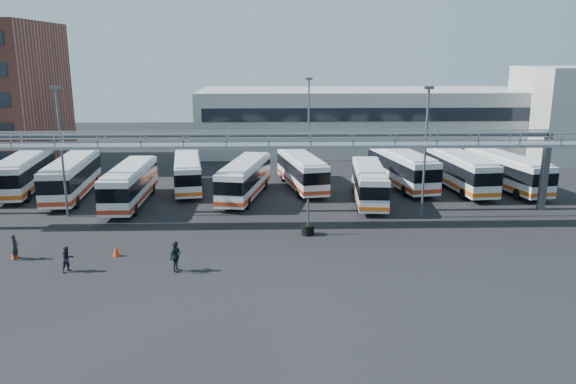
{
  "coord_description": "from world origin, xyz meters",
  "views": [
    {
      "loc": [
        0.22,
        -35.19,
        12.66
      ],
      "look_at": [
        1.42,
        6.0,
        2.38
      ],
      "focal_mm": 35.0,
      "sensor_mm": 36.0,
      "label": 1
    }
  ],
  "objects_px": {
    "bus_9": "(507,171)",
    "cone_right": "(116,251)",
    "bus_8": "(460,170)",
    "light_pole_left": "(61,145)",
    "light_pole_back": "(309,122)",
    "bus_6": "(369,182)",
    "tire_stack": "(308,229)",
    "bus_4": "(244,178)",
    "bus_1": "(72,176)",
    "pedestrian_b": "(67,259)",
    "light_pole_mid": "(426,146)",
    "pedestrian_a": "(15,247)",
    "pedestrian_d": "(176,257)",
    "cone_left": "(15,252)",
    "bus_2": "(130,183)",
    "bus_7": "(401,167)",
    "bus_3": "(188,172)",
    "bus_5": "(302,170)",
    "bus_0": "(24,172)"
  },
  "relations": [
    {
      "from": "bus_2",
      "to": "bus_3",
      "type": "bearing_deg",
      "value": 51.67
    },
    {
      "from": "light_pole_mid",
      "to": "bus_2",
      "type": "height_order",
      "value": "light_pole_mid"
    },
    {
      "from": "pedestrian_b",
      "to": "bus_1",
      "type": "bearing_deg",
      "value": 59.65
    },
    {
      "from": "bus_1",
      "to": "bus_6",
      "type": "distance_m",
      "value": 26.36
    },
    {
      "from": "bus_5",
      "to": "bus_3",
      "type": "bearing_deg",
      "value": 169.46
    },
    {
      "from": "bus_0",
      "to": "bus_6",
      "type": "xyz_separation_m",
      "value": [
        31.28,
        -4.4,
        -0.16
      ]
    },
    {
      "from": "pedestrian_a",
      "to": "cone_right",
      "type": "distance_m",
      "value": 6.19
    },
    {
      "from": "bus_3",
      "to": "cone_right",
      "type": "height_order",
      "value": "bus_3"
    },
    {
      "from": "bus_7",
      "to": "light_pole_back",
      "type": "bearing_deg",
      "value": 141.49
    },
    {
      "from": "bus_3",
      "to": "bus_0",
      "type": "bearing_deg",
      "value": 173.57
    },
    {
      "from": "tire_stack",
      "to": "bus_5",
      "type": "bearing_deg",
      "value": 88.82
    },
    {
      "from": "light_pole_left",
      "to": "bus_6",
      "type": "height_order",
      "value": "light_pole_left"
    },
    {
      "from": "light_pole_left",
      "to": "tire_stack",
      "type": "xyz_separation_m",
      "value": [
        18.75,
        -5.1,
        -5.29
      ]
    },
    {
      "from": "pedestrian_d",
      "to": "light_pole_left",
      "type": "bearing_deg",
      "value": 63.04
    },
    {
      "from": "light_pole_mid",
      "to": "bus_0",
      "type": "relative_size",
      "value": 0.88
    },
    {
      "from": "bus_1",
      "to": "bus_7",
      "type": "distance_m",
      "value": 30.49
    },
    {
      "from": "light_pole_left",
      "to": "bus_9",
      "type": "relative_size",
      "value": 0.91
    },
    {
      "from": "bus_1",
      "to": "bus_3",
      "type": "relative_size",
      "value": 1.12
    },
    {
      "from": "bus_6",
      "to": "cone_left",
      "type": "height_order",
      "value": "bus_6"
    },
    {
      "from": "bus_2",
      "to": "pedestrian_b",
      "type": "xyz_separation_m",
      "value": [
        -0.04,
        -15.2,
        -1.06
      ]
    },
    {
      "from": "bus_1",
      "to": "pedestrian_a",
      "type": "relative_size",
      "value": 7.11
    },
    {
      "from": "bus_9",
      "to": "cone_right",
      "type": "relative_size",
      "value": 15.63
    },
    {
      "from": "bus_6",
      "to": "pedestrian_d",
      "type": "height_order",
      "value": "bus_6"
    },
    {
      "from": "pedestrian_d",
      "to": "cone_left",
      "type": "height_order",
      "value": "pedestrian_d"
    },
    {
      "from": "light_pole_left",
      "to": "bus_8",
      "type": "distance_m",
      "value": 35.07
    },
    {
      "from": "bus_8",
      "to": "pedestrian_b",
      "type": "height_order",
      "value": "bus_8"
    },
    {
      "from": "light_pole_mid",
      "to": "bus_7",
      "type": "xyz_separation_m",
      "value": [
        0.68,
        10.36,
        -3.78
      ]
    },
    {
      "from": "bus_9",
      "to": "pedestrian_b",
      "type": "xyz_separation_m",
      "value": [
        -34.19,
        -19.47,
        -1.05
      ]
    },
    {
      "from": "bus_4",
      "to": "bus_8",
      "type": "height_order",
      "value": "bus_8"
    },
    {
      "from": "light_pole_back",
      "to": "bus_6",
      "type": "height_order",
      "value": "light_pole_back"
    },
    {
      "from": "bus_1",
      "to": "cone_right",
      "type": "xyz_separation_m",
      "value": [
        7.87,
        -15.21,
        -1.57
      ]
    },
    {
      "from": "bus_8",
      "to": "pedestrian_d",
      "type": "distance_m",
      "value": 30.72
    },
    {
      "from": "light_pole_mid",
      "to": "bus_8",
      "type": "bearing_deg",
      "value": 56.78
    },
    {
      "from": "light_pole_left",
      "to": "bus_7",
      "type": "relative_size",
      "value": 0.86
    },
    {
      "from": "pedestrian_b",
      "to": "cone_right",
      "type": "height_order",
      "value": "pedestrian_b"
    },
    {
      "from": "light_pole_back",
      "to": "bus_5",
      "type": "relative_size",
      "value": 0.93
    },
    {
      "from": "light_pole_mid",
      "to": "pedestrian_a",
      "type": "bearing_deg",
      "value": -163.12
    },
    {
      "from": "light_pole_left",
      "to": "cone_right",
      "type": "distance_m",
      "value": 12.26
    },
    {
      "from": "bus_8",
      "to": "light_pole_left",
      "type": "bearing_deg",
      "value": -172.48
    },
    {
      "from": "pedestrian_a",
      "to": "cone_left",
      "type": "height_order",
      "value": "pedestrian_a"
    },
    {
      "from": "light_pole_left",
      "to": "bus_1",
      "type": "bearing_deg",
      "value": 104.99
    },
    {
      "from": "pedestrian_a",
      "to": "bus_1",
      "type": "bearing_deg",
      "value": 4.42
    },
    {
      "from": "bus_8",
      "to": "bus_5",
      "type": "bearing_deg",
      "value": 170.73
    },
    {
      "from": "tire_stack",
      "to": "bus_4",
      "type": "bearing_deg",
      "value": 115.13
    },
    {
      "from": "pedestrian_a",
      "to": "pedestrian_b",
      "type": "distance_m",
      "value": 4.58
    },
    {
      "from": "light_pole_mid",
      "to": "bus_3",
      "type": "bearing_deg",
      "value": 153.66
    },
    {
      "from": "light_pole_left",
      "to": "pedestrian_b",
      "type": "height_order",
      "value": "light_pole_left"
    },
    {
      "from": "light_pole_mid",
      "to": "bus_3",
      "type": "distance_m",
      "value": 22.38
    },
    {
      "from": "bus_2",
      "to": "tire_stack",
      "type": "bearing_deg",
      "value": -30.62
    },
    {
      "from": "bus_3",
      "to": "bus_4",
      "type": "xyz_separation_m",
      "value": [
        5.5,
        -3.25,
        0.12
      ]
    }
  ]
}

